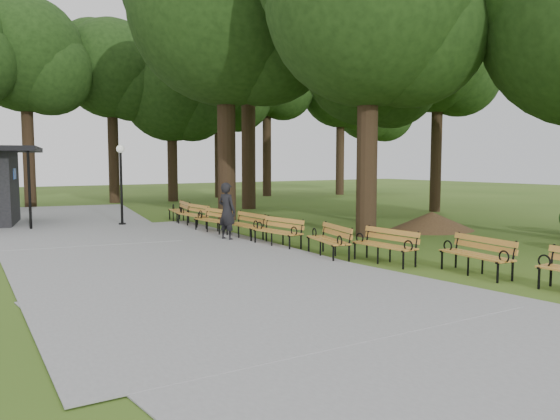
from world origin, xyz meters
TOP-DOWN VIEW (x-y plane):
  - ground at (0.00, 0.00)m, footprint 100.00×100.00m
  - path at (-4.00, 3.00)m, footprint 12.00×38.00m
  - person at (-0.86, 5.00)m, footprint 0.65×0.79m
  - lamp_post at (-2.52, 10.90)m, footprint 0.32×0.32m
  - dirt_mound at (6.80, 3.19)m, footprint 2.85×2.85m
  - bench_1 at (1.34, -2.87)m, footprint 0.86×1.96m
  - bench_2 at (0.61, -0.71)m, footprint 0.74×1.93m
  - bench_3 at (-0.00, 0.79)m, footprint 1.07×2.00m
  - bench_4 at (-0.19, 3.01)m, footprint 0.86×1.96m
  - bench_5 at (-0.21, 5.00)m, footprint 0.65×1.90m
  - bench_6 at (-0.44, 6.94)m, footprint 0.81×1.95m
  - bench_7 at (-0.23, 9.19)m, footprint 0.72×1.92m
  - bench_8 at (-0.02, 11.16)m, footprint 0.99×1.99m
  - lawn_tree_0 at (3.57, 3.23)m, footprint 6.96×6.96m
  - lawn_tree_1 at (6.58, 6.66)m, footprint 5.28×5.28m
  - lawn_tree_2 at (1.97, 10.47)m, footprint 8.26×8.26m
  - lawn_tree_4 at (5.64, 14.98)m, footprint 6.15×6.15m
  - lawn_tree_5 at (12.86, 8.29)m, footprint 5.50×5.50m
  - tree_backdrop at (6.77, 22.94)m, footprint 36.06×9.49m

SIDE VIEW (x-z plane):
  - ground at x=0.00m, z-range 0.00..0.00m
  - path at x=-4.00m, z-range 0.00..0.06m
  - dirt_mound at x=6.80m, z-range 0.00..0.69m
  - bench_1 at x=1.34m, z-range 0.00..0.88m
  - bench_2 at x=0.61m, z-range 0.00..0.88m
  - bench_3 at x=0.00m, z-range 0.00..0.88m
  - bench_4 at x=-0.19m, z-range 0.00..0.88m
  - bench_5 at x=-0.21m, z-range 0.00..0.88m
  - bench_6 at x=-0.44m, z-range 0.00..0.88m
  - bench_7 at x=-0.23m, z-range 0.00..0.88m
  - bench_8 at x=-0.02m, z-range 0.00..0.88m
  - person at x=-0.86m, z-range 0.00..1.88m
  - lamp_post at x=-2.52m, z-range 0.70..3.92m
  - lawn_tree_1 at x=6.58m, z-range 1.98..11.32m
  - lawn_tree_5 at x=12.86m, z-range 2.46..13.00m
  - lawn_tree_0 at x=3.57m, z-range 2.15..13.49m
  - tree_backdrop at x=6.77m, z-range 0.00..16.05m
  - lawn_tree_2 at x=1.97m, z-range 2.43..15.64m
  - lawn_tree_4 at x=5.64m, z-range 3.03..15.44m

